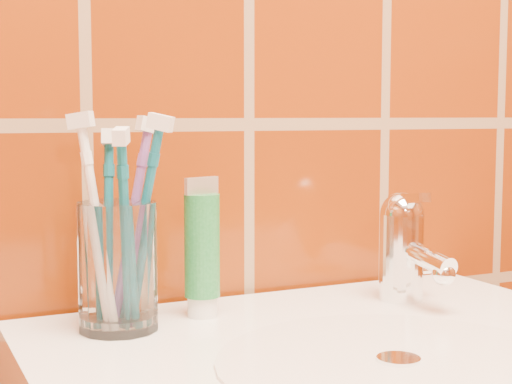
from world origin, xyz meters
TOP-DOWN VIEW (x-y plane):
  - glass_tumbler at (-0.18, 1.11)m, footprint 0.09×0.09m
  - toothpaste_tube at (-0.09, 1.12)m, footprint 0.04×0.04m
  - faucet at (0.14, 1.09)m, footprint 0.05×0.11m
  - toothbrush_0 at (-0.20, 1.11)m, footprint 0.09×0.08m
  - toothbrush_1 at (-0.16, 1.12)m, footprint 0.09×0.08m
  - toothbrush_2 at (-0.18, 1.13)m, footprint 0.07×0.10m
  - toothbrush_3 at (-0.18, 1.09)m, footprint 0.07×0.09m
  - toothbrush_4 at (-0.16, 1.10)m, footprint 0.11×0.10m

SIDE VIEW (x-z plane):
  - glass_tumbler at x=-0.18m, z-range 0.85..0.97m
  - faucet at x=0.14m, z-range 0.85..0.97m
  - toothpaste_tube at x=-0.09m, z-range 0.85..0.99m
  - toothbrush_2 at x=-0.18m, z-range 0.84..1.04m
  - toothbrush_3 at x=-0.18m, z-range 0.84..1.05m
  - toothbrush_1 at x=-0.16m, z-range 0.84..1.05m
  - toothbrush_4 at x=-0.16m, z-range 0.84..1.06m
  - toothbrush_0 at x=-0.20m, z-range 0.84..1.06m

